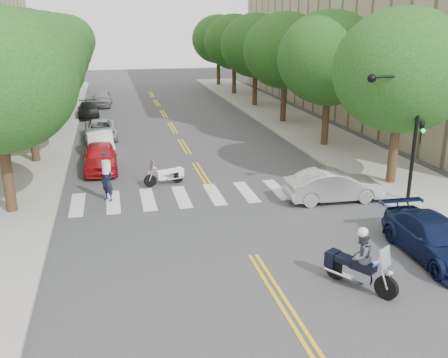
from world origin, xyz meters
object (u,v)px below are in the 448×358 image
object	(u,v)px
convertible	(333,185)
motorcycle_parked	(167,175)
officer_standing	(107,182)
sedan_blue	(434,239)
motorcycle_police	(358,261)

from	to	relation	value
convertible	motorcycle_parked	bearing A→B (deg)	61.80
motorcycle_parked	convertible	bearing A→B (deg)	-135.37
motorcycle_parked	officer_standing	distance (m)	3.42
convertible	sedan_blue	world-z (taller)	convertible
motorcycle_police	motorcycle_parked	xyz separation A→B (m)	(-4.45, 11.30, -0.42)
motorcycle_parked	officer_standing	xyz separation A→B (m)	(-2.89, -1.78, 0.43)
motorcycle_parked	motorcycle_police	bearing A→B (deg)	-173.89
motorcycle_parked	sedan_blue	bearing A→B (deg)	-156.97
officer_standing	sedan_blue	size ratio (longest dim) A/B	0.38
officer_standing	motorcycle_parked	bearing A→B (deg)	80.26
motorcycle_police	sedan_blue	size ratio (longest dim) A/B	0.47
motorcycle_parked	sedan_blue	size ratio (longest dim) A/B	0.43
officer_standing	convertible	world-z (taller)	officer_standing
officer_standing	sedan_blue	bearing A→B (deg)	11.34
motorcycle_parked	officer_standing	size ratio (longest dim) A/B	1.13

